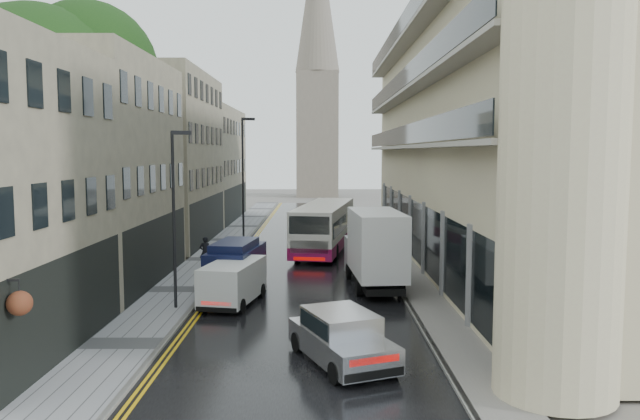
{
  "coord_description": "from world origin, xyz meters",
  "views": [
    {
      "loc": [
        0.74,
        -9.6,
        6.55
      ],
      "look_at": [
        0.78,
        18.0,
        3.97
      ],
      "focal_mm": 35.0,
      "sensor_mm": 36.0,
      "label": 1
    }
  ],
  "objects_px": {
    "pedestrian": "(205,252)",
    "tree_near": "(39,143)",
    "cream_bus": "(297,233)",
    "navy_van": "(208,270)",
    "tree_far": "(129,157)",
    "white_van": "(202,289)",
    "white_lorry": "(359,255)",
    "lamp_post_near": "(174,221)",
    "lamp_post_far": "(243,178)",
    "silver_hatchback": "(336,355)"
  },
  "relations": [
    {
      "from": "pedestrian",
      "to": "tree_near",
      "type": "bearing_deg",
      "value": 18.04
    },
    {
      "from": "tree_near",
      "to": "cream_bus",
      "type": "bearing_deg",
      "value": 34.47
    },
    {
      "from": "tree_near",
      "to": "navy_van",
      "type": "xyz_separation_m",
      "value": [
        8.2,
        -1.82,
        -5.71
      ]
    },
    {
      "from": "tree_far",
      "to": "white_van",
      "type": "relative_size",
      "value": 2.98
    },
    {
      "from": "white_van",
      "to": "pedestrian",
      "type": "distance_m",
      "value": 9.48
    },
    {
      "from": "white_lorry",
      "to": "navy_van",
      "type": "bearing_deg",
      "value": 176.65
    },
    {
      "from": "navy_van",
      "to": "cream_bus",
      "type": "bearing_deg",
      "value": 77.22
    },
    {
      "from": "white_lorry",
      "to": "pedestrian",
      "type": "height_order",
      "value": "white_lorry"
    },
    {
      "from": "white_van",
      "to": "pedestrian",
      "type": "xyz_separation_m",
      "value": [
        -1.58,
        9.35,
        0.01
      ]
    },
    {
      "from": "pedestrian",
      "to": "tree_far",
      "type": "bearing_deg",
      "value": -68.02
    },
    {
      "from": "tree_far",
      "to": "white_lorry",
      "type": "bearing_deg",
      "value": -45.02
    },
    {
      "from": "tree_far",
      "to": "pedestrian",
      "type": "xyz_separation_m",
      "value": [
        6.58,
        -8.24,
        -5.25
      ]
    },
    {
      "from": "cream_bus",
      "to": "white_lorry",
      "type": "distance_m",
      "value": 10.39
    },
    {
      "from": "tree_near",
      "to": "cream_bus",
      "type": "distance_m",
      "value": 15.4
    },
    {
      "from": "lamp_post_near",
      "to": "navy_van",
      "type": "bearing_deg",
      "value": 48.34
    },
    {
      "from": "tree_near",
      "to": "pedestrian",
      "type": "bearing_deg",
      "value": 34.66
    },
    {
      "from": "cream_bus",
      "to": "lamp_post_far",
      "type": "relative_size",
      "value": 1.28
    },
    {
      "from": "tree_near",
      "to": "lamp_post_far",
      "type": "height_order",
      "value": "tree_near"
    },
    {
      "from": "lamp_post_far",
      "to": "cream_bus",
      "type": "bearing_deg",
      "value": -82.38
    },
    {
      "from": "silver_hatchback",
      "to": "navy_van",
      "type": "relative_size",
      "value": 0.93
    },
    {
      "from": "cream_bus",
      "to": "tree_near",
      "type": "bearing_deg",
      "value": -136.34
    },
    {
      "from": "tree_near",
      "to": "white_van",
      "type": "xyz_separation_m",
      "value": [
        8.46,
        -4.59,
        -5.98
      ]
    },
    {
      "from": "tree_far",
      "to": "lamp_post_far",
      "type": "xyz_separation_m",
      "value": [
        7.25,
        3.88,
        -1.66
      ]
    },
    {
      "from": "tree_far",
      "to": "navy_van",
      "type": "bearing_deg",
      "value": -61.95
    },
    {
      "from": "tree_far",
      "to": "white_lorry",
      "type": "xyz_separation_m",
      "value": [
        14.72,
        -14.74,
        -4.32
      ]
    },
    {
      "from": "white_van",
      "to": "navy_van",
      "type": "bearing_deg",
      "value": 106.27
    },
    {
      "from": "lamp_post_near",
      "to": "tree_far",
      "type": "bearing_deg",
      "value": 91.0
    },
    {
      "from": "silver_hatchback",
      "to": "navy_van",
      "type": "height_order",
      "value": "navy_van"
    },
    {
      "from": "pedestrian",
      "to": "lamp_post_far",
      "type": "distance_m",
      "value": 12.66
    },
    {
      "from": "cream_bus",
      "to": "pedestrian",
      "type": "bearing_deg",
      "value": -136.6
    },
    {
      "from": "silver_hatchback",
      "to": "white_van",
      "type": "xyz_separation_m",
      "value": [
        -5.25,
        7.97,
        0.12
      ]
    },
    {
      "from": "cream_bus",
      "to": "lamp_post_far",
      "type": "bearing_deg",
      "value": 125.7
    },
    {
      "from": "white_van",
      "to": "navy_van",
      "type": "distance_m",
      "value": 2.79
    },
    {
      "from": "white_van",
      "to": "pedestrian",
      "type": "relative_size",
      "value": 2.44
    },
    {
      "from": "tree_far",
      "to": "pedestrian",
      "type": "distance_m",
      "value": 11.78
    },
    {
      "from": "lamp_post_far",
      "to": "tree_near",
      "type": "bearing_deg",
      "value": -132.99
    },
    {
      "from": "lamp_post_near",
      "to": "silver_hatchback",
      "type": "bearing_deg",
      "value": -73.43
    },
    {
      "from": "tree_far",
      "to": "cream_bus",
      "type": "bearing_deg",
      "value": -22.62
    },
    {
      "from": "tree_near",
      "to": "white_lorry",
      "type": "xyz_separation_m",
      "value": [
        15.02,
        -1.74,
        -5.04
      ]
    },
    {
      "from": "lamp_post_far",
      "to": "tree_far",
      "type": "bearing_deg",
      "value": -170.74
    },
    {
      "from": "silver_hatchback",
      "to": "navy_van",
      "type": "xyz_separation_m",
      "value": [
        -5.5,
        10.74,
        0.38
      ]
    },
    {
      "from": "cream_bus",
      "to": "silver_hatchback",
      "type": "xyz_separation_m",
      "value": [
        1.81,
        -20.73,
        -0.73
      ]
    },
    {
      "from": "tree_far",
      "to": "pedestrian",
      "type": "bearing_deg",
      "value": -51.4
    },
    {
      "from": "white_van",
      "to": "cream_bus",
      "type": "bearing_deg",
      "value": 85.82
    },
    {
      "from": "tree_far",
      "to": "silver_hatchback",
      "type": "height_order",
      "value": "tree_far"
    },
    {
      "from": "tree_far",
      "to": "white_lorry",
      "type": "relative_size",
      "value": 1.73
    },
    {
      "from": "navy_van",
      "to": "lamp_post_near",
      "type": "height_order",
      "value": "lamp_post_near"
    },
    {
      "from": "tree_far",
      "to": "navy_van",
      "type": "distance_m",
      "value": 17.52
    },
    {
      "from": "silver_hatchback",
      "to": "white_lorry",
      "type": "bearing_deg",
      "value": 60.83
    },
    {
      "from": "tree_near",
      "to": "lamp_post_far",
      "type": "distance_m",
      "value": 18.64
    }
  ]
}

